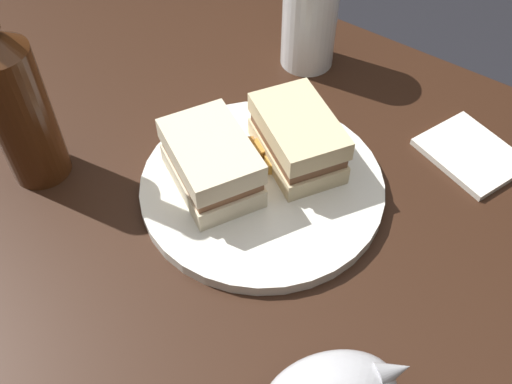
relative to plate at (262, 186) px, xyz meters
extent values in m
cube|color=black|center=(0.02, -0.05, -0.40)|extent=(1.18, 0.79, 0.78)
cylinder|color=silver|center=(0.00, 0.00, 0.00)|extent=(0.27, 0.27, 0.01)
cube|color=beige|center=(0.01, 0.05, 0.02)|extent=(0.14, 0.12, 0.02)
cube|color=brown|center=(0.01, 0.05, 0.04)|extent=(0.13, 0.12, 0.01)
cube|color=beige|center=(0.01, 0.05, 0.06)|extent=(0.14, 0.12, 0.02)
cube|color=beige|center=(-0.04, -0.03, 0.02)|extent=(0.14, 0.12, 0.03)
cube|color=#8C5B3D|center=(-0.04, -0.03, 0.04)|extent=(0.13, 0.12, 0.01)
cube|color=beige|center=(-0.04, -0.03, 0.06)|extent=(0.14, 0.12, 0.03)
cube|color=#AD702D|center=(-0.05, 0.00, 0.02)|extent=(0.04, 0.05, 0.02)
cube|color=#AD702D|center=(-0.05, -0.01, 0.01)|extent=(0.05, 0.02, 0.01)
cube|color=#B77F33|center=(-0.03, 0.03, 0.02)|extent=(0.04, 0.04, 0.02)
cube|color=#AD702D|center=(-0.03, 0.01, 0.02)|extent=(0.05, 0.05, 0.02)
cube|color=gold|center=(-0.01, 0.03, 0.01)|extent=(0.04, 0.05, 0.01)
cylinder|color=white|center=(-0.09, 0.23, 0.07)|extent=(0.07, 0.07, 0.15)
cylinder|color=orange|center=(-0.09, 0.23, 0.02)|extent=(0.06, 0.06, 0.05)
cone|color=#B7B7BC|center=(0.22, -0.13, 0.04)|extent=(0.04, 0.04, 0.02)
cylinder|color=#47230F|center=(-0.23, -0.12, 0.08)|extent=(0.07, 0.07, 0.17)
cube|color=silver|center=(0.17, 0.19, 0.00)|extent=(0.13, 0.12, 0.01)
camera|label=1|loc=(0.24, -0.35, 0.49)|focal=40.63mm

